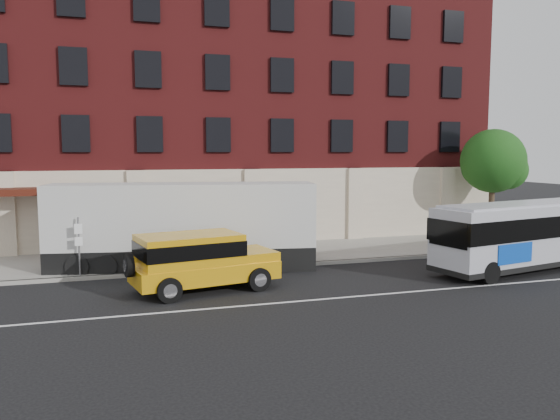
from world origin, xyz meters
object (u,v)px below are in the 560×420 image
object	(u,v)px
sign_pole	(79,244)
yellow_suv	(198,258)
city_bus	(538,232)
shipping_container	(183,227)
street_tree	(494,163)

from	to	relation	value
sign_pole	yellow_suv	distance (m)	5.32
sign_pole	city_bus	size ratio (longest dim) A/B	0.23
shipping_container	city_bus	bearing A→B (deg)	-16.41
street_tree	city_bus	world-z (taller)	street_tree
city_bus	street_tree	bearing A→B (deg)	66.02
sign_pole	yellow_suv	size ratio (longest dim) A/B	0.44
sign_pole	shipping_container	size ratio (longest dim) A/B	0.22
yellow_suv	shipping_container	xyz separation A→B (m)	(-0.04, 3.86, 0.63)
yellow_suv	shipping_container	world-z (taller)	shipping_container
sign_pole	street_tree	size ratio (longest dim) A/B	0.40
sign_pole	shipping_container	world-z (taller)	shipping_container
shipping_container	sign_pole	bearing A→B (deg)	-171.17
sign_pole	shipping_container	xyz separation A→B (m)	(4.21, 0.65, 0.39)
sign_pole	yellow_suv	xyz separation A→B (m)	(4.25, -3.20, -0.24)
sign_pole	street_tree	world-z (taller)	street_tree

